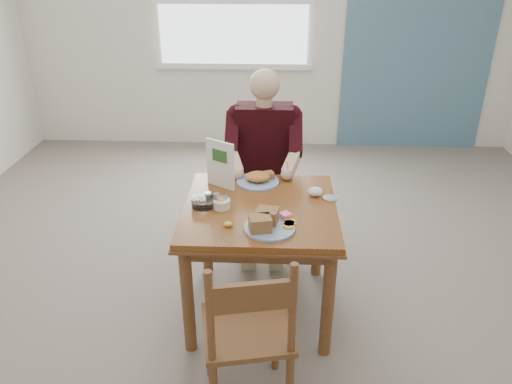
{
  "coord_description": "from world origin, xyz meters",
  "views": [
    {
      "loc": [
        0.09,
        -2.6,
        2.14
      ],
      "look_at": [
        -0.02,
        0.0,
        0.84
      ],
      "focal_mm": 35.0,
      "sensor_mm": 36.0,
      "label": 1
    }
  ],
  "objects_px": {
    "table": "(260,222)",
    "far_plate": "(259,179)",
    "chair_far": "(264,188)",
    "chair_near": "(248,333)",
    "diner": "(264,152)",
    "near_plate": "(267,223)"
  },
  "relations": [
    {
      "from": "table",
      "to": "far_plate",
      "type": "relative_size",
      "value": 2.59
    },
    {
      "from": "chair_near",
      "to": "near_plate",
      "type": "height_order",
      "value": "chair_near"
    },
    {
      "from": "near_plate",
      "to": "table",
      "type": "bearing_deg",
      "value": 100.68
    },
    {
      "from": "diner",
      "to": "chair_far",
      "type": "bearing_deg",
      "value": 90.01
    },
    {
      "from": "chair_far",
      "to": "table",
      "type": "bearing_deg",
      "value": -90.0
    },
    {
      "from": "diner",
      "to": "far_plate",
      "type": "height_order",
      "value": "diner"
    },
    {
      "from": "diner",
      "to": "far_plate",
      "type": "xyz_separation_m",
      "value": [
        -0.02,
        -0.39,
        -0.03
      ]
    },
    {
      "from": "chair_near",
      "to": "diner",
      "type": "height_order",
      "value": "diner"
    },
    {
      "from": "table",
      "to": "near_plate",
      "type": "bearing_deg",
      "value": -79.32
    },
    {
      "from": "chair_far",
      "to": "chair_near",
      "type": "distance_m",
      "value": 1.58
    },
    {
      "from": "chair_far",
      "to": "near_plate",
      "type": "relative_size",
      "value": 3.1
    },
    {
      "from": "chair_near",
      "to": "near_plate",
      "type": "bearing_deg",
      "value": 81.68
    },
    {
      "from": "chair_far",
      "to": "chair_near",
      "type": "relative_size",
      "value": 1.0
    },
    {
      "from": "table",
      "to": "near_plate",
      "type": "height_order",
      "value": "near_plate"
    },
    {
      "from": "chair_near",
      "to": "diner",
      "type": "distance_m",
      "value": 1.52
    },
    {
      "from": "table",
      "to": "chair_far",
      "type": "relative_size",
      "value": 0.97
    },
    {
      "from": "table",
      "to": "chair_far",
      "type": "height_order",
      "value": "chair_far"
    },
    {
      "from": "chair_near",
      "to": "table",
      "type": "bearing_deg",
      "value": 87.92
    },
    {
      "from": "table",
      "to": "chair_far",
      "type": "bearing_deg",
      "value": 90.0
    },
    {
      "from": "chair_far",
      "to": "far_plate",
      "type": "distance_m",
      "value": 0.56
    },
    {
      "from": "chair_far",
      "to": "near_plate",
      "type": "distance_m",
      "value": 1.1
    },
    {
      "from": "diner",
      "to": "near_plate",
      "type": "bearing_deg",
      "value": -87.13
    }
  ]
}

